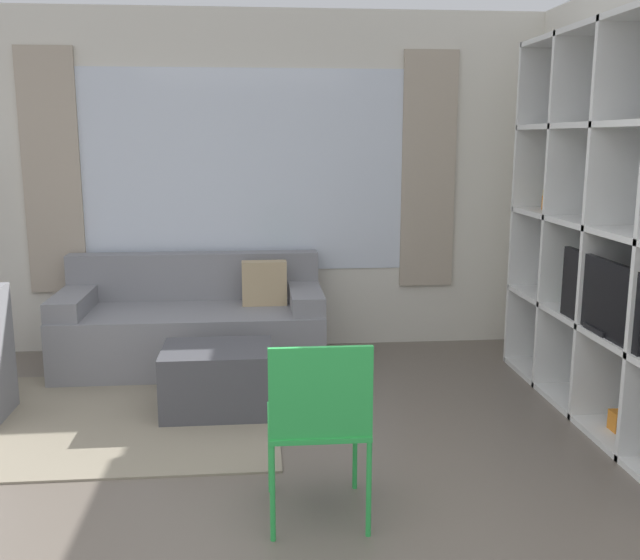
{
  "coord_description": "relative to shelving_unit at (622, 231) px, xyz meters",
  "views": [
    {
      "loc": [
        0.09,
        -2.49,
        1.71
      ],
      "look_at": [
        0.48,
        1.81,
        0.85
      ],
      "focal_mm": 40.0,
      "sensor_mm": 36.0,
      "label": 1
    }
  ],
  "objects": [
    {
      "name": "folding_chair",
      "position": [
        -1.89,
        -1.06,
        -0.66
      ],
      "size": [
        0.44,
        0.46,
        0.86
      ],
      "rotation": [
        0.0,
        0.0,
        3.14
      ],
      "color": "green",
      "rests_on": "ground_plane"
    },
    {
      "name": "ottoman",
      "position": [
        -2.41,
        0.34,
        -0.97
      ],
      "size": [
        0.69,
        0.52,
        0.42
      ],
      "color": "#47474C",
      "rests_on": "ground_plane"
    },
    {
      "name": "couch_main",
      "position": [
        -2.64,
        1.33,
        -0.87
      ],
      "size": [
        1.96,
        0.88,
        0.82
      ],
      "color": "gray",
      "rests_on": "ground_plane"
    },
    {
      "name": "area_rug",
      "position": [
        -3.2,
        0.26,
        -1.17
      ],
      "size": [
        2.32,
        1.65,
        0.01
      ],
      "primitive_type": "cube",
      "color": "gray",
      "rests_on": "ground_plane"
    },
    {
      "name": "wall_back",
      "position": [
        -2.24,
        1.82,
        0.18
      ],
      "size": [
        6.02,
        0.11,
        2.7
      ],
      "color": "silver",
      "rests_on": "ground_plane"
    },
    {
      "name": "shelving_unit",
      "position": [
        0.0,
        0.0,
        0.0
      ],
      "size": [
        0.41,
        2.39,
        2.38
      ],
      "color": "#515660",
      "rests_on": "ground_plane"
    }
  ]
}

